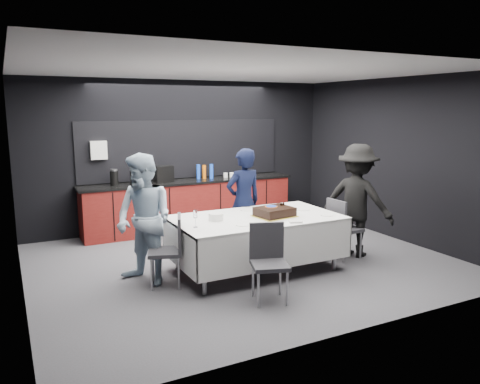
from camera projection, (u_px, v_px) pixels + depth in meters
name	position (u px, v px, depth m)	size (l,w,h in m)	color
ground	(243.00, 262.00, 7.03)	(6.00, 6.00, 0.00)	#48484E
room_shell	(243.00, 138.00, 6.71)	(6.04, 5.04, 2.82)	white
kitchenette	(189.00, 201.00, 8.88)	(4.10, 0.64, 2.05)	#58100D
party_table	(256.00, 226.00, 6.57)	(2.32, 1.32, 0.78)	#99999E
cake_assembly	(275.00, 212.00, 6.54)	(0.58, 0.50, 0.17)	gold
plate_stack	(216.00, 217.00, 6.32)	(0.20, 0.20, 0.10)	white
loose_plate_near	(243.00, 225.00, 6.07)	(0.19, 0.19, 0.01)	white
loose_plate_right_a	(303.00, 209.00, 7.00)	(0.21, 0.21, 0.01)	white
loose_plate_right_b	(327.00, 215.00, 6.62)	(0.18, 0.18, 0.01)	white
loose_plate_far	(246.00, 210.00, 6.97)	(0.20, 0.20, 0.01)	white
fork_pile	(295.00, 222.00, 6.20)	(0.17, 0.11, 0.03)	white
champagne_flute	(195.00, 215.00, 5.93)	(0.06, 0.06, 0.22)	white
chair_left	(171.00, 246.00, 6.01)	(0.54, 0.54, 0.92)	#2D2D32
chair_right	(341.00, 224.00, 7.10)	(0.44, 0.44, 0.92)	#2D2D32
chair_near	(268.00, 256.00, 5.58)	(0.53, 0.53, 0.92)	#2D2D32
person_center	(244.00, 202.00, 7.30)	(0.61, 0.40, 1.67)	black
person_left	(144.00, 220.00, 6.03)	(0.83, 0.65, 1.72)	#A5BBCF
person_right	(357.00, 201.00, 7.20)	(1.13, 0.65, 1.74)	black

